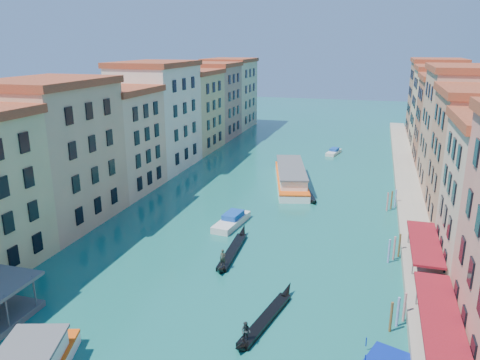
# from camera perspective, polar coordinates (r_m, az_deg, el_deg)

# --- Properties ---
(left_bank_palazzos) EXTENTS (12.80, 128.40, 21.00)m
(left_bank_palazzos) POSITION_cam_1_polar(r_m,az_deg,el_deg) (89.58, -11.87, 6.59)
(left_bank_palazzos) COLOR #C2B58C
(left_bank_palazzos) RESTS_ON ground
(right_bank_palazzos) EXTENTS (12.80, 128.40, 21.00)m
(right_bank_palazzos) POSITION_cam_1_polar(r_m,az_deg,el_deg) (80.76, 26.18, 4.21)
(right_bank_palazzos) COLOR #AA5443
(right_bank_palazzos) RESTS_ON ground
(quay) EXTENTS (4.00, 140.00, 1.00)m
(quay) POSITION_cam_1_polar(r_m,az_deg,el_deg) (81.97, 19.87, -1.61)
(quay) COLOR gray
(quay) RESTS_ON ground
(restaurant_awnings) EXTENTS (3.20, 44.55, 3.12)m
(restaurant_awnings) POSITION_cam_1_polar(r_m,az_deg,el_deg) (42.56, 23.31, -15.51)
(restaurant_awnings) COLOR maroon
(restaurant_awnings) RESTS_ON ground
(mooring_poles_right) EXTENTS (1.44, 54.24, 3.20)m
(mooring_poles_right) POSITION_cam_1_polar(r_m,az_deg,el_deg) (48.06, 18.58, -13.44)
(mooring_poles_right) COLOR brown
(mooring_poles_right) RESTS_ON ground
(vaporetto_far) EXTENTS (9.95, 22.23, 3.22)m
(vaporetto_far) POSITION_cam_1_polar(r_m,az_deg,el_deg) (84.38, 6.22, 0.49)
(vaporetto_far) COLOR white
(vaporetto_far) RESTS_ON ground
(gondola_fore) EXTENTS (1.69, 13.28, 2.65)m
(gondola_fore) POSITION_cam_1_polar(r_m,az_deg,el_deg) (57.10, -0.94, -8.52)
(gondola_fore) COLOR black
(gondola_fore) RESTS_ON ground
(gondola_right) EXTENTS (3.42, 12.22, 2.46)m
(gondola_right) POSITION_cam_1_polar(r_m,az_deg,el_deg) (44.34, 2.99, -16.49)
(gondola_right) COLOR black
(gondola_right) RESTS_ON ground
(gondola_far) EXTENTS (4.96, 11.93, 1.75)m
(gondola_far) POSITION_cam_1_polar(r_m,az_deg,el_deg) (79.44, 8.18, -1.43)
(gondola_far) COLOR black
(gondola_far) RESTS_ON ground
(motorboat_mid) EXTENTS (3.51, 8.25, 1.66)m
(motorboat_mid) POSITION_cam_1_polar(r_m,az_deg,el_deg) (65.52, -1.00, -4.94)
(motorboat_mid) COLOR silver
(motorboat_mid) RESTS_ON ground
(motorboat_far) EXTENTS (3.19, 6.44, 1.28)m
(motorboat_far) POSITION_cam_1_polar(r_m,az_deg,el_deg) (108.95, 11.36, 3.40)
(motorboat_far) COLOR silver
(motorboat_far) RESTS_ON ground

